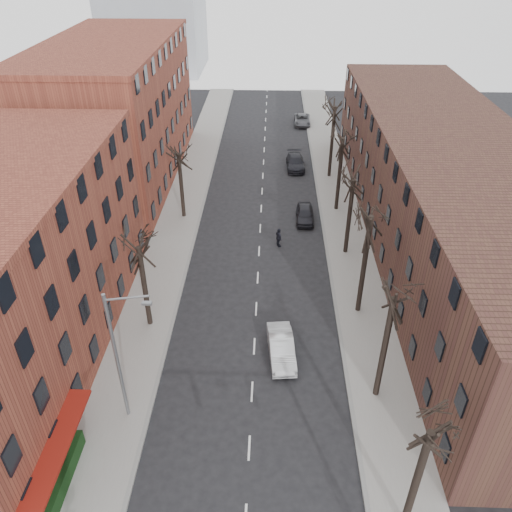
{
  "coord_description": "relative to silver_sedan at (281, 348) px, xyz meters",
  "views": [
    {
      "loc": [
        0.93,
        -9.07,
        24.08
      ],
      "look_at": [
        -0.05,
        21.18,
        4.0
      ],
      "focal_mm": 35.0,
      "sensor_mm": 36.0,
      "label": 1
    }
  ],
  "objects": [
    {
      "name": "pedestrian_crossing",
      "position": [
        -0.1,
        13.73,
        0.16
      ],
      "size": [
        0.85,
        1.16,
        1.82
      ],
      "primitive_type": "imported",
      "rotation": [
        0.0,
        0.0,
        1.99
      ],
      "color": "black",
      "rests_on": "ground"
    },
    {
      "name": "tree_right_c",
      "position": [
        5.78,
        4.86,
        -0.75
      ],
      "size": [
        5.2,
        5.2,
        11.6
      ],
      "primitive_type": null,
      "color": "black",
      "rests_on": "ground"
    },
    {
      "name": "awning_left",
      "position": [
        -11.22,
        -9.14,
        -0.75
      ],
      "size": [
        1.2,
        7.0,
        0.15
      ],
      "primitive_type": "cube",
      "color": "maroon",
      "rests_on": "ground"
    },
    {
      "name": "tree_right_f",
      "position": [
        5.78,
        28.86,
        -0.75
      ],
      "size": [
        5.2,
        5.2,
        11.6
      ],
      "primitive_type": null,
      "color": "black",
      "rests_on": "ground"
    },
    {
      "name": "tree_right_e",
      "position": [
        5.78,
        20.86,
        -0.75
      ],
      "size": [
        5.2,
        5.2,
        10.8
      ],
      "primitive_type": null,
      "color": "black",
      "rests_on": "ground"
    },
    {
      "name": "parked_car_mid",
      "position": [
        1.98,
        31.2,
        -0.03
      ],
      "size": [
        2.2,
        5.06,
        1.45
      ],
      "primitive_type": "imported",
      "rotation": [
        0.0,
        0.0,
        0.04
      ],
      "color": "black",
      "rests_on": "ground"
    },
    {
      "name": "streetlight",
      "position": [
        -8.85,
        -5.14,
        4.26
      ],
      "size": [
        2.45,
        0.22,
        9.03
      ],
      "color": "slate",
      "rests_on": "ground"
    },
    {
      "name": "sidewalk_left",
      "position": [
        -9.82,
        19.86,
        -0.68
      ],
      "size": [
        4.0,
        90.0,
        0.15
      ],
      "primitive_type": "cube",
      "color": "gray",
      "rests_on": "ground"
    },
    {
      "name": "silver_sedan",
      "position": [
        0.0,
        0.0,
        0.0
      ],
      "size": [
        2.05,
        4.72,
        1.51
      ],
      "primitive_type": "imported",
      "rotation": [
        0.0,
        0.0,
        0.1
      ],
      "color": "silver",
      "rests_on": "ground"
    },
    {
      "name": "parked_car_far",
      "position": [
        3.48,
        46.92,
        -0.08
      ],
      "size": [
        2.33,
        4.91,
        1.35
      ],
      "primitive_type": "imported",
      "rotation": [
        0.0,
        0.0,
        -0.02
      ],
      "color": "#53545A",
      "rests_on": "ground"
    },
    {
      "name": "tree_right_b",
      "position": [
        5.78,
        -3.14,
        -0.75
      ],
      "size": [
        5.2,
        5.2,
        10.8
      ],
      "primitive_type": null,
      "color": "black",
      "rests_on": "ground"
    },
    {
      "name": "building_left_far",
      "position": [
        -17.82,
        28.86,
        6.25
      ],
      "size": [
        12.0,
        28.0,
        14.0
      ],
      "primitive_type": "cube",
      "color": "brown",
      "rests_on": "ground"
    },
    {
      "name": "tree_left_b",
      "position": [
        -9.42,
        18.86,
        -0.75
      ],
      "size": [
        5.2,
        5.2,
        9.5
      ],
      "primitive_type": null,
      "color": "black",
      "rests_on": "ground"
    },
    {
      "name": "hedge",
      "position": [
        -11.32,
        -10.14,
        -0.1
      ],
      "size": [
        0.8,
        6.0,
        1.0
      ],
      "primitive_type": "cube",
      "color": "#133312",
      "rests_on": "sidewalk_left"
    },
    {
      "name": "tree_left_a",
      "position": [
        -9.42,
        2.86,
        -0.75
      ],
      "size": [
        5.2,
        5.2,
        9.5
      ],
      "primitive_type": null,
      "color": "black",
      "rests_on": "ground"
    },
    {
      "name": "building_right",
      "position": [
        14.18,
        14.86,
        4.25
      ],
      "size": [
        12.0,
        50.0,
        10.0
      ],
      "primitive_type": "cube",
      "color": "#462A20",
      "rests_on": "ground"
    },
    {
      "name": "sidewalk_right",
      "position": [
        6.18,
        19.86,
        -0.68
      ],
      "size": [
        4.0,
        90.0,
        0.15
      ],
      "primitive_type": "cube",
      "color": "gray",
      "rests_on": "ground"
    },
    {
      "name": "tree_right_d",
      "position": [
        5.78,
        12.86,
        -0.75
      ],
      "size": [
        5.2,
        5.2,
        10.0
      ],
      "primitive_type": null,
      "color": "black",
      "rests_on": "ground"
    },
    {
      "name": "parked_car_near",
      "position": [
        2.48,
        18.54,
        -0.05
      ],
      "size": [
        1.77,
        4.2,
        1.42
      ],
      "primitive_type": "imported",
      "rotation": [
        0.0,
        0.0,
        -0.02
      ],
      "color": "black",
      "rests_on": "ground"
    }
  ]
}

